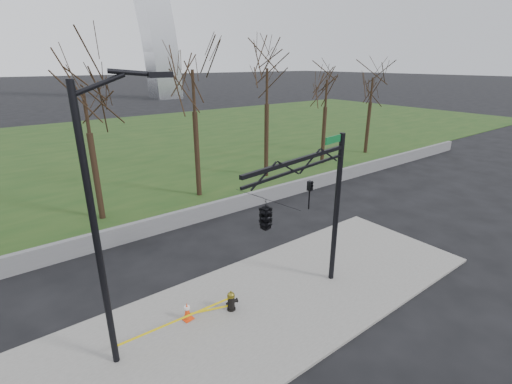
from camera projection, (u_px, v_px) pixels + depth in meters
ground at (266, 306)px, 13.15m from camera, size 500.00×500.00×0.00m
sidewalk at (266, 304)px, 13.14m from camera, size 18.00×6.00×0.10m
grass_strip at (74, 151)px, 35.55m from camera, size 120.00×40.00×0.06m
guardrail at (170, 222)px, 18.98m from camera, size 60.00×0.30×0.90m
tree_row at (145, 135)px, 21.01m from camera, size 47.27×4.00×8.64m
fire_hydrant at (231, 301)px, 12.69m from camera, size 0.47×0.31×0.76m
traffic_cone at (187, 311)px, 12.22m from camera, size 0.38×0.38×0.65m
street_light at (102, 215)px, 9.17m from camera, size 2.38×0.54×8.21m
traffic_signal_mast at (282, 207)px, 11.10m from camera, size 5.05×2.54×6.00m
caution_tape at (188, 317)px, 11.81m from camera, size 3.97×0.49×0.40m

